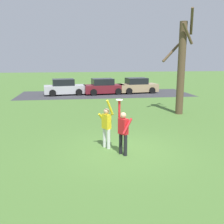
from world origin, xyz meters
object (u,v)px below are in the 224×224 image
(parked_car_silver, at_px, (65,88))
(parked_car_tan, at_px, (137,86))
(person_catcher, at_px, (123,130))
(person_defender, at_px, (106,125))
(bare_tree_tall, at_px, (181,66))
(parked_car_maroon, at_px, (104,87))
(frisbee_disc, at_px, (119,100))

(parked_car_silver, height_order, parked_car_tan, same)
(person_catcher, xyz_separation_m, person_defender, (-0.53, 0.85, -0.00))
(person_catcher, bearing_deg, parked_car_silver, -22.56)
(person_catcher, distance_m, bare_tree_tall, 8.72)
(parked_car_silver, bearing_deg, parked_car_tan, -4.15)
(person_catcher, height_order, parked_car_maroon, person_catcher)
(parked_car_silver, xyz_separation_m, bare_tree_tall, (7.84, -10.28, 2.41))
(person_defender, relative_size, parked_car_tan, 0.48)
(person_catcher, distance_m, parked_car_silver, 17.28)
(parked_car_silver, height_order, bare_tree_tall, bare_tree_tall)
(parked_car_silver, bearing_deg, frisbee_disc, -87.95)
(person_defender, distance_m, parked_car_tan, 17.41)
(person_defender, distance_m, frisbee_disc, 1.35)
(frisbee_disc, xyz_separation_m, bare_tree_tall, (5.18, 6.58, 1.05))
(parked_car_maroon, xyz_separation_m, parked_car_tan, (3.65, 0.41, 0.00))
(frisbee_disc, relative_size, bare_tree_tall, 0.04)
(parked_car_tan, bearing_deg, frisbee_disc, -112.94)
(parked_car_maroon, bearing_deg, parked_car_tan, -0.48)
(parked_car_silver, bearing_deg, bare_tree_tall, -59.60)
(frisbee_disc, relative_size, parked_car_silver, 0.06)
(bare_tree_tall, bearing_deg, frisbee_disc, -128.21)
(person_catcher, bearing_deg, parked_car_maroon, -35.77)
(parked_car_maroon, bearing_deg, person_catcher, -100.87)
(person_defender, height_order, bare_tree_tall, bare_tree_tall)
(frisbee_disc, distance_m, parked_car_tan, 17.97)
(parked_car_tan, bearing_deg, parked_car_silver, 175.85)
(person_catcher, distance_m, parked_car_tan, 18.08)
(person_catcher, relative_size, person_defender, 1.02)
(frisbee_disc, distance_m, parked_car_silver, 17.12)
(bare_tree_tall, bearing_deg, parked_car_silver, 127.32)
(person_catcher, bearing_deg, bare_tree_tall, -68.60)
(person_defender, height_order, parked_car_maroon, person_defender)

